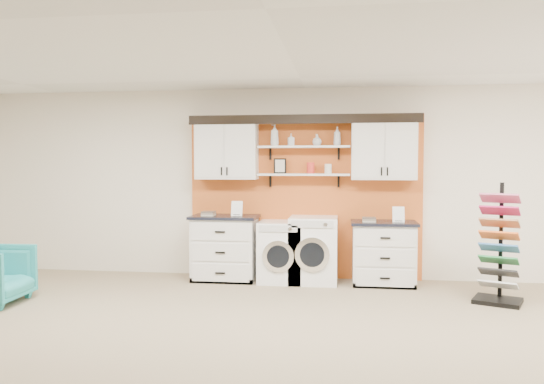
# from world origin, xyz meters

# --- Properties ---
(ceiling) EXTENTS (10.00, 10.00, 0.00)m
(ceiling) POSITION_xyz_m (0.00, 0.00, 2.80)
(ceiling) COLOR white
(ceiling) RESTS_ON wall_back
(wall_back) EXTENTS (10.00, 0.00, 10.00)m
(wall_back) POSITION_xyz_m (0.00, 4.00, 1.40)
(wall_back) COLOR silver
(wall_back) RESTS_ON floor
(accent_panel) EXTENTS (3.40, 0.07, 2.40)m
(accent_panel) POSITION_xyz_m (0.00, 3.96, 1.20)
(accent_panel) COLOR #C95B22
(accent_panel) RESTS_ON wall_back
(upper_cabinet_left) EXTENTS (0.90, 0.35, 0.84)m
(upper_cabinet_left) POSITION_xyz_m (-1.13, 3.79, 1.88)
(upper_cabinet_left) COLOR white
(upper_cabinet_left) RESTS_ON wall_back
(upper_cabinet_right) EXTENTS (0.90, 0.35, 0.84)m
(upper_cabinet_right) POSITION_xyz_m (1.13, 3.79, 1.88)
(upper_cabinet_right) COLOR white
(upper_cabinet_right) RESTS_ON wall_back
(shelf_lower) EXTENTS (1.32, 0.28, 0.03)m
(shelf_lower) POSITION_xyz_m (0.00, 3.80, 1.53)
(shelf_lower) COLOR white
(shelf_lower) RESTS_ON wall_back
(shelf_upper) EXTENTS (1.32, 0.28, 0.03)m
(shelf_upper) POSITION_xyz_m (0.00, 3.80, 1.93)
(shelf_upper) COLOR white
(shelf_upper) RESTS_ON wall_back
(crown_molding) EXTENTS (3.30, 0.41, 0.13)m
(crown_molding) POSITION_xyz_m (0.00, 3.81, 2.33)
(crown_molding) COLOR black
(crown_molding) RESTS_ON wall_back
(picture_frame) EXTENTS (0.18, 0.02, 0.22)m
(picture_frame) POSITION_xyz_m (-0.35, 3.85, 1.66)
(picture_frame) COLOR black
(picture_frame) RESTS_ON shelf_lower
(canister_red) EXTENTS (0.11, 0.11, 0.16)m
(canister_red) POSITION_xyz_m (0.10, 3.80, 1.62)
(canister_red) COLOR red
(canister_red) RESTS_ON shelf_lower
(canister_cream) EXTENTS (0.10, 0.10, 0.14)m
(canister_cream) POSITION_xyz_m (0.35, 3.80, 1.61)
(canister_cream) COLOR silver
(canister_cream) RESTS_ON shelf_lower
(base_cabinet_left) EXTENTS (0.96, 0.66, 0.94)m
(base_cabinet_left) POSITION_xyz_m (-1.13, 3.64, 0.47)
(base_cabinet_left) COLOR white
(base_cabinet_left) RESTS_ON floor
(base_cabinet_right) EXTENTS (0.90, 0.66, 0.88)m
(base_cabinet_right) POSITION_xyz_m (1.13, 3.64, 0.44)
(base_cabinet_right) COLOR white
(base_cabinet_right) RESTS_ON floor
(washer) EXTENTS (0.62, 0.71, 0.86)m
(washer) POSITION_xyz_m (-0.31, 3.64, 0.43)
(washer) COLOR white
(washer) RESTS_ON floor
(dryer) EXTENTS (0.67, 0.71, 0.94)m
(dryer) POSITION_xyz_m (0.16, 3.64, 0.47)
(dryer) COLOR white
(dryer) RESTS_ON floor
(sample_rack) EXTENTS (0.66, 0.62, 1.46)m
(sample_rack) POSITION_xyz_m (2.44, 2.82, 0.48)
(sample_rack) COLOR black
(sample_rack) RESTS_ON floor
(soap_bottle_a) EXTENTS (0.16, 0.16, 0.31)m
(soap_bottle_a) POSITION_xyz_m (-0.42, 3.80, 2.10)
(soap_bottle_a) COLOR silver
(soap_bottle_a) RESTS_ON shelf_upper
(soap_bottle_b) EXTENTS (0.10, 0.10, 0.18)m
(soap_bottle_b) POSITION_xyz_m (-0.19, 3.80, 2.03)
(soap_bottle_b) COLOR silver
(soap_bottle_b) RESTS_ON shelf_upper
(soap_bottle_c) EXTENTS (0.18, 0.18, 0.17)m
(soap_bottle_c) POSITION_xyz_m (0.19, 3.80, 2.03)
(soap_bottle_c) COLOR silver
(soap_bottle_c) RESTS_ON shelf_upper
(soap_bottle_d) EXTENTS (0.10, 0.11, 0.27)m
(soap_bottle_d) POSITION_xyz_m (0.48, 3.80, 2.08)
(soap_bottle_d) COLOR silver
(soap_bottle_d) RESTS_ON shelf_upper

